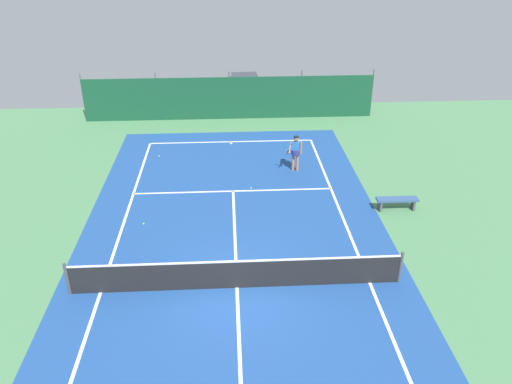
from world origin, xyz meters
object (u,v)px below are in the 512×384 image
object	(u,v)px
tennis_player	(295,151)
parked_car	(245,89)
tennis_ball_midcourt	(159,156)
courtside_bench	(397,201)
tennis_ball_by_sideline	(251,188)
tennis_ball_near_player	(144,224)
tennis_net	(237,274)

from	to	relation	value
tennis_player	parked_car	world-z (taller)	parked_car
tennis_player	tennis_ball_midcourt	world-z (taller)	tennis_player
courtside_bench	tennis_ball_by_sideline	bearing A→B (deg)	159.24
tennis_ball_near_player	parked_car	bearing A→B (deg)	73.35
tennis_net	tennis_ball_by_sideline	xyz separation A→B (m)	(0.76, 6.60, -0.48)
tennis_net	tennis_ball_by_sideline	distance (m)	6.66
tennis_net	tennis_ball_near_player	distance (m)	5.19
tennis_net	tennis_ball_midcourt	distance (m)	10.80
tennis_ball_midcourt	courtside_bench	distance (m)	11.34
parked_car	courtside_bench	size ratio (longest dim) A/B	2.70
tennis_ball_near_player	courtside_bench	bearing A→B (deg)	3.34
courtside_bench	tennis_ball_midcourt	bearing A→B (deg)	149.74
tennis_net	courtside_bench	world-z (taller)	tennis_net
tennis_ball_midcourt	parked_car	bearing A→B (deg)	61.61
tennis_ball_midcourt	courtside_bench	bearing A→B (deg)	-30.26
tennis_ball_near_player	parked_car	world-z (taller)	parked_car
tennis_ball_midcourt	tennis_ball_by_sideline	distance (m)	5.57
tennis_player	courtside_bench	bearing A→B (deg)	152.34
courtside_bench	tennis_ball_near_player	bearing A→B (deg)	-176.66
tennis_ball_midcourt	courtside_bench	world-z (taller)	courtside_bench
tennis_net	courtside_bench	xyz separation A→B (m)	(6.31, 4.50, -0.14)
tennis_ball_by_sideline	parked_car	size ratio (longest dim) A/B	0.02
tennis_ball_near_player	courtside_bench	distance (m)	9.69
tennis_ball_near_player	tennis_ball_by_sideline	distance (m)	4.91
tennis_ball_by_sideline	courtside_bench	size ratio (longest dim) A/B	0.04
tennis_ball_by_sideline	parked_car	xyz separation A→B (m)	(0.23, 11.89, 0.81)
tennis_net	tennis_ball_by_sideline	world-z (taller)	tennis_net
tennis_net	parked_car	size ratio (longest dim) A/B	2.34
tennis_net	tennis_ball_near_player	world-z (taller)	tennis_net
tennis_net	courtside_bench	bearing A→B (deg)	35.47
tennis_ball_midcourt	tennis_ball_by_sideline	xyz separation A→B (m)	(4.24, -3.61, 0.00)
tennis_ball_midcourt	parked_car	distance (m)	9.44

